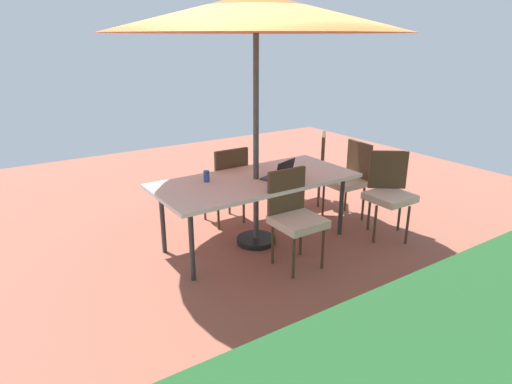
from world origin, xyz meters
The scene contains 10 objects.
ground_plane centered at (0.00, 0.00, -0.01)m, with size 10.00×10.00×0.02m, color #935442.
dining_table centered at (0.00, 0.00, 0.72)m, with size 2.22×1.01×0.76m.
patio_umbrella centered at (0.00, 0.00, 2.43)m, with size 3.00×3.00×2.62m.
chair_west centered at (-1.41, 0.00, 0.55)m, with size 0.49×0.48×0.98m.
chair_south centered at (-0.01, -0.68, 0.55)m, with size 0.46×0.46×0.98m.
chair_southwest centered at (-1.38, -0.69, 0.55)m, with size 0.59×0.59×0.98m.
chair_northwest centered at (-1.41, 0.66, 0.55)m, with size 0.58×0.58×0.98m.
chair_north centered at (-0.05, 0.62, 0.55)m, with size 0.46×0.47×0.98m.
laptop centered at (-0.22, 0.13, 0.81)m, with size 0.38×0.34×0.21m.
cup centered at (0.49, -0.21, 0.82)m, with size 0.06×0.06×0.12m, color #334C99.
Camera 1 is at (2.54, 3.84, 2.22)m, focal length 31.22 mm.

